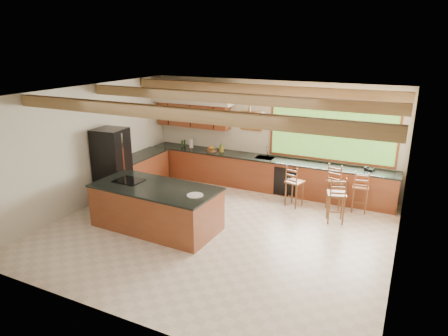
% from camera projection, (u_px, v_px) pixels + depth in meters
% --- Properties ---
extents(ground, '(7.20, 7.20, 0.00)m').
position_uv_depth(ground, '(218.00, 230.00, 8.83)').
color(ground, beige).
rests_on(ground, ground).
extents(room_shell, '(7.27, 6.54, 3.02)m').
position_uv_depth(room_shell, '(224.00, 126.00, 8.79)').
color(room_shell, beige).
rests_on(room_shell, ground).
extents(counter_run, '(7.12, 3.10, 1.22)m').
position_uv_depth(counter_run, '(232.00, 173.00, 11.19)').
color(counter_run, brown).
rests_on(counter_run, ground).
extents(island, '(2.85, 1.42, 1.00)m').
position_uv_depth(island, '(156.00, 207.00, 8.84)').
color(island, brown).
rests_on(island, ground).
extents(refrigerator, '(0.82, 0.80, 1.92)m').
position_uv_depth(refrigerator, '(112.00, 165.00, 10.22)').
color(refrigerator, black).
rests_on(refrigerator, ground).
extents(bar_stool_a, '(0.48, 0.48, 1.08)m').
position_uv_depth(bar_stool_a, '(294.00, 183.00, 9.91)').
color(bar_stool_a, brown).
rests_on(bar_stool_a, ground).
extents(bar_stool_b, '(0.51, 0.51, 1.17)m').
position_uv_depth(bar_stool_b, '(337.00, 182.00, 9.80)').
color(bar_stool_b, brown).
rests_on(bar_stool_b, ground).
extents(bar_stool_c, '(0.42, 0.42, 1.07)m').
position_uv_depth(bar_stool_c, '(360.00, 188.00, 9.59)').
color(bar_stool_c, brown).
rests_on(bar_stool_c, ground).
extents(bar_stool_d, '(0.51, 0.51, 1.14)m').
position_uv_depth(bar_stool_d, '(336.00, 195.00, 9.01)').
color(bar_stool_d, brown).
rests_on(bar_stool_d, ground).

